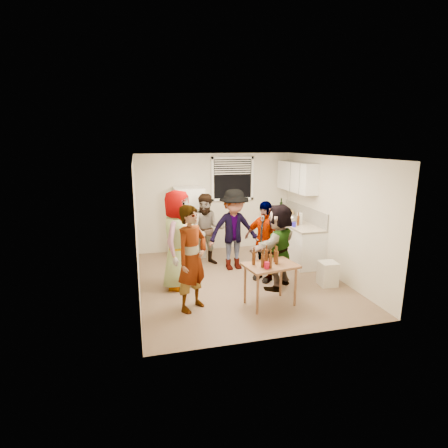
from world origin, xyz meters
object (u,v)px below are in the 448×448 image
object	(u,v)px
beer_bottle_table	(275,262)
guest_back_left	(208,264)
guest_orange	(277,287)
trash_bin	(328,273)
beer_bottle_counter	(298,225)
wine_bottle	(281,214)
guest_back_right	(234,268)
refrigerator	(189,222)
blue_cup	(294,227)
guest_stripe	(193,308)
guest_grey	(179,286)
guest_black	(263,279)
serving_table	(269,304)
red_cup	(267,269)
kettle	(293,222)

from	to	relation	value
beer_bottle_table	guest_back_left	distance (m)	2.46
guest_orange	trash_bin	bearing A→B (deg)	128.59
beer_bottle_counter	guest_back_left	size ratio (longest dim) A/B	0.14
wine_bottle	guest_back_right	distance (m)	2.35
refrigerator	blue_cup	world-z (taller)	refrigerator
guest_orange	beer_bottle_table	bearing A→B (deg)	20.20
blue_cup	guest_back_right	bearing A→B (deg)	176.18
refrigerator	guest_stripe	world-z (taller)	refrigerator
guest_stripe	guest_back_right	xyz separation A→B (m)	(1.20, 1.70, 0.00)
blue_cup	guest_grey	bearing A→B (deg)	-166.97
guest_back_left	guest_black	distance (m)	1.52
trash_bin	blue_cup	bearing A→B (deg)	97.47
beer_bottle_counter	guest_back_left	world-z (taller)	beer_bottle_counter
refrigerator	guest_back_right	distance (m)	1.69
serving_table	guest_orange	size ratio (longest dim) A/B	0.53
guest_orange	guest_back_right	bearing A→B (deg)	-106.68
beer_bottle_counter	red_cup	xyz separation A→B (m)	(-1.55, -2.08, -0.16)
refrigerator	guest_orange	distance (m)	2.89
beer_bottle_counter	guest_stripe	world-z (taller)	beer_bottle_counter
refrigerator	guest_black	bearing A→B (deg)	-57.93
beer_bottle_counter	serving_table	bearing A→B (deg)	-126.63
red_cup	wine_bottle	bearing A→B (deg)	63.56
trash_bin	serving_table	size ratio (longest dim) A/B	0.54
red_cup	guest_black	bearing A→B (deg)	71.10
trash_bin	guest_black	distance (m)	1.29
beer_bottle_counter	guest_orange	world-z (taller)	beer_bottle_counter
blue_cup	trash_bin	bearing A→B (deg)	-82.53
blue_cup	red_cup	size ratio (longest dim) A/B	1.02
beer_bottle_counter	guest_black	distance (m)	1.63
beer_bottle_counter	guest_orange	size ratio (longest dim) A/B	0.14
wine_bottle	refrigerator	bearing A→B (deg)	-176.29
red_cup	guest_orange	bearing A→B (deg)	56.40
red_cup	guest_back_right	bearing A→B (deg)	89.65
blue_cup	serving_table	world-z (taller)	blue_cup
red_cup	guest_grey	xyz separation A→B (m)	(-1.30, 1.34, -0.74)
guest_back_right	trash_bin	bearing A→B (deg)	-45.64
beer_bottle_table	red_cup	world-z (taller)	beer_bottle_table
beer_bottle_counter	guest_back_right	xyz separation A→B (m)	(-1.54, -0.02, -0.90)
guest_orange	guest_grey	bearing A→B (deg)	-56.09
guest_orange	guest_back_left	bearing A→B (deg)	-98.47
red_cup	guest_back_left	xyz separation A→B (m)	(-0.50, 2.48, -0.74)
red_cup	guest_orange	world-z (taller)	red_cup
guest_back_left	kettle	bearing A→B (deg)	7.97
guest_back_left	guest_back_right	xyz separation A→B (m)	(0.51, -0.43, 0.00)
wine_bottle	guest_grey	bearing A→B (deg)	-145.18
kettle	wine_bottle	size ratio (longest dim) A/B	0.79
beer_bottle_table	guest_orange	size ratio (longest dim) A/B	0.13
refrigerator	beer_bottle_table	size ratio (longest dim) A/B	7.72
trash_bin	guest_orange	bearing A→B (deg)	170.48
refrigerator	guest_orange	world-z (taller)	refrigerator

